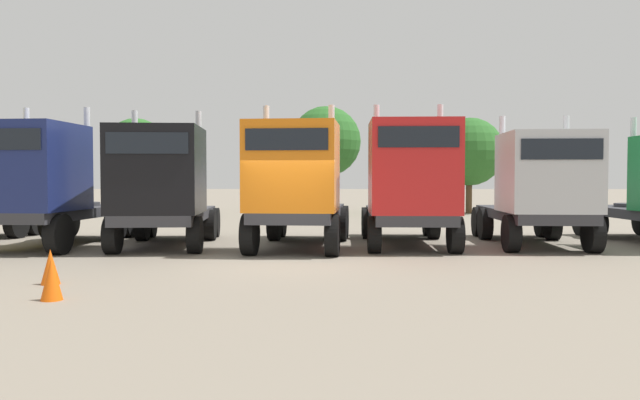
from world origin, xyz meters
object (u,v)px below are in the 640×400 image
(semi_truck_silver, at_px, (540,188))
(traffic_cone_mid, at_px, (50,267))
(semi_truck_black, at_px, (162,185))
(semi_truck_navy, at_px, (42,183))
(semi_truck_orange, at_px, (297,186))
(semi_truck_red, at_px, (410,184))
(traffic_cone_far, at_px, (52,279))

(semi_truck_silver, distance_m, traffic_cone_mid, 13.23)
(semi_truck_black, distance_m, traffic_cone_mid, 6.08)
(semi_truck_silver, bearing_deg, semi_truck_black, -85.03)
(semi_truck_navy, distance_m, semi_truck_silver, 14.46)
(semi_truck_orange, relative_size, semi_truck_red, 1.01)
(semi_truck_silver, bearing_deg, traffic_cone_far, -51.45)
(semi_truck_orange, height_order, semi_truck_silver, semi_truck_orange)
(semi_truck_navy, xyz_separation_m, traffic_cone_mid, (2.90, -5.77, -1.56))
(semi_truck_black, xyz_separation_m, semi_truck_red, (7.19, 0.23, 0.04))
(semi_truck_silver, relative_size, traffic_cone_far, 8.28)
(semi_truck_red, bearing_deg, semi_truck_orange, -79.52)
(semi_truck_orange, bearing_deg, traffic_cone_mid, -34.22)
(traffic_cone_mid, bearing_deg, semi_truck_navy, 116.70)
(traffic_cone_mid, xyz_separation_m, traffic_cone_far, (0.72, -1.51, 0.02))
(semi_truck_red, height_order, semi_truck_silver, semi_truck_red)
(semi_truck_red, bearing_deg, traffic_cone_far, -41.54)
(semi_truck_red, xyz_separation_m, traffic_cone_far, (-7.00, -7.61, -1.52))
(semi_truck_black, bearing_deg, semi_truck_orange, 80.81)
(semi_truck_black, height_order, traffic_cone_far, semi_truck_black)
(semi_truck_red, distance_m, traffic_cone_mid, 9.96)
(traffic_cone_mid, relative_size, traffic_cone_far, 0.95)
(semi_truck_navy, distance_m, traffic_cone_mid, 6.64)
(semi_truck_navy, distance_m, semi_truck_red, 10.62)
(semi_truck_red, relative_size, traffic_cone_far, 8.82)
(semi_truck_navy, xyz_separation_m, semi_truck_silver, (14.45, 0.54, -0.14))
(semi_truck_black, distance_m, traffic_cone_far, 7.53)
(semi_truck_black, bearing_deg, semi_truck_red, 87.20)
(semi_truck_silver, bearing_deg, semi_truck_orange, -81.30)
(traffic_cone_far, bearing_deg, semi_truck_navy, 116.47)
(semi_truck_silver, bearing_deg, semi_truck_red, -84.29)
(semi_truck_orange, xyz_separation_m, traffic_cone_mid, (-4.44, -5.56, -1.49))
(semi_truck_navy, distance_m, semi_truck_orange, 7.35)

